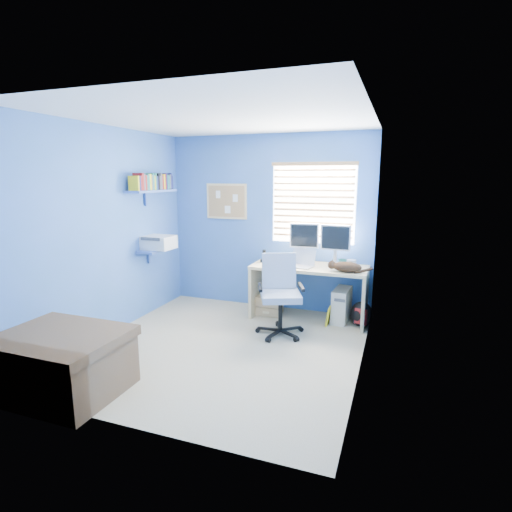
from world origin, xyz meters
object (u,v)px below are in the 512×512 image
(desk, at_px, (309,292))
(laptop, at_px, (300,259))
(office_chair, at_px, (280,305))
(cat, at_px, (347,267))
(tower_pc, at_px, (342,305))

(desk, distance_m, laptop, 0.50)
(desk, bearing_deg, office_chair, -109.31)
(laptop, height_order, office_chair, office_chair)
(laptop, height_order, cat, laptop)
(office_chair, bearing_deg, laptop, 77.50)
(cat, distance_m, office_chair, 0.96)
(laptop, xyz_separation_m, cat, (0.62, -0.08, -0.05))
(desk, relative_size, cat, 4.21)
(cat, xyz_separation_m, office_chair, (-0.73, -0.44, -0.44))
(laptop, distance_m, tower_pc, 0.85)
(laptop, distance_m, cat, 0.63)
(cat, relative_size, tower_pc, 0.80)
(tower_pc, bearing_deg, laptop, -158.29)
(laptop, bearing_deg, desk, 60.88)
(tower_pc, height_order, office_chair, office_chair)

